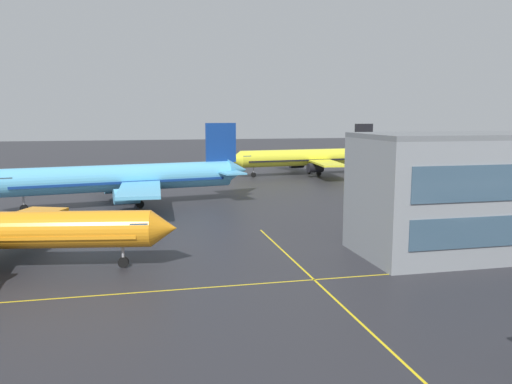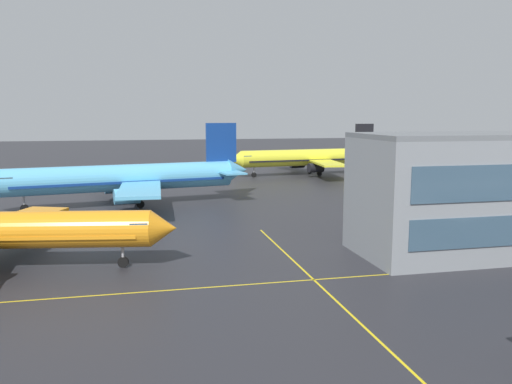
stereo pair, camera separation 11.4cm
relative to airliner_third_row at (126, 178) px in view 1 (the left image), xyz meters
name	(u,v)px [view 1 (the left image)]	position (x,y,z in m)	size (l,w,h in m)	color
airliner_third_row	(126,178)	(0.00, 0.00, 0.00)	(41.49, 35.34, 12.93)	#5BB7E5
airliner_far_left_stand	(308,158)	(41.78, 34.60, -0.27)	(39.08, 33.51, 12.14)	yellow
taxiway_markings	(414,373)	(16.67, -58.87, -4.41)	(115.78, 74.29, 0.01)	yellow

